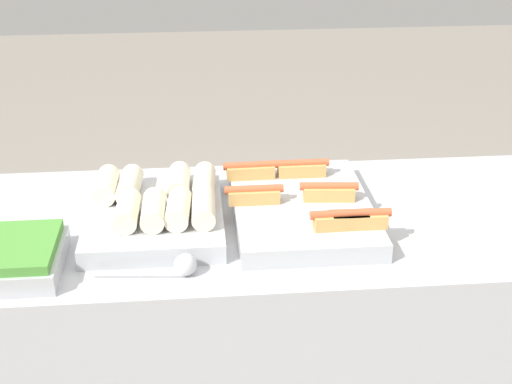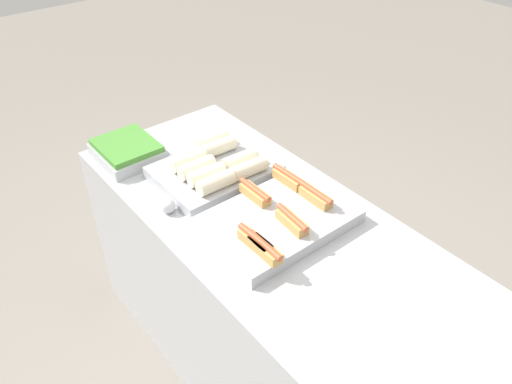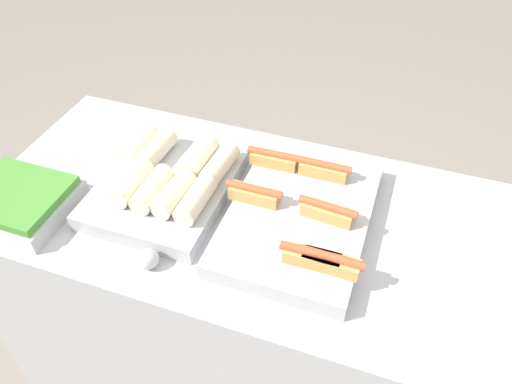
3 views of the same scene
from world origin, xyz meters
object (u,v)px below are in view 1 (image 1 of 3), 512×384
tray_wraps (157,208)px  tray_side_front (2,258)px  serving_spoon_near (180,266)px  tray_hotdogs (302,206)px

tray_wraps → tray_side_front: size_ratio=1.65×
serving_spoon_near → tray_side_front: bearing=172.4°
tray_hotdogs → tray_wraps: (-0.39, -0.00, 0.01)m
tray_hotdogs → tray_wraps: bearing=-179.9°
tray_side_front → tray_wraps: bearing=30.4°
tray_wraps → tray_side_front: bearing=-149.6°
serving_spoon_near → tray_wraps: bearing=103.1°
tray_side_front → serving_spoon_near: bearing=-7.6°
tray_wraps → serving_spoon_near: 0.27m
tray_side_front → serving_spoon_near: 0.42m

